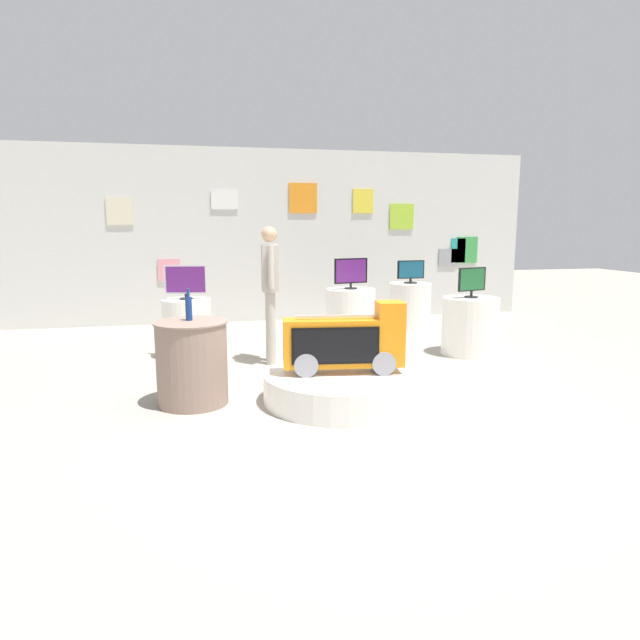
{
  "coord_description": "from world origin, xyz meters",
  "views": [
    {
      "loc": [
        -1.39,
        -5.17,
        1.79
      ],
      "look_at": [
        -0.17,
        0.36,
        0.82
      ],
      "focal_mm": 31.14,
      "sensor_mm": 36.0,
      "label": 1
    }
  ],
  "objects_px": {
    "display_pedestal_center_rear": "(351,314)",
    "main_display_pedestal": "(343,386)",
    "tv_on_right_rear": "(185,281)",
    "display_pedestal_right_rear": "(187,328)",
    "display_pedestal_far_right": "(410,306)",
    "tv_on_center_rear": "(351,272)",
    "display_pedestal_left_rear": "(470,326)",
    "shopper_browsing_near_truck": "(270,283)",
    "novelty_firetruck_tv": "(346,344)",
    "tv_on_far_right": "(411,271)",
    "tv_on_left_rear": "(472,281)",
    "side_table_round": "(192,362)",
    "bottle_on_side_table": "(189,308)"
  },
  "relations": [
    {
      "from": "display_pedestal_far_right",
      "to": "shopper_browsing_near_truck",
      "type": "height_order",
      "value": "shopper_browsing_near_truck"
    },
    {
      "from": "main_display_pedestal",
      "to": "display_pedestal_far_right",
      "type": "height_order",
      "value": "display_pedestal_far_right"
    },
    {
      "from": "display_pedestal_right_rear",
      "to": "display_pedestal_far_right",
      "type": "distance_m",
      "value": 3.98
    },
    {
      "from": "tv_on_center_rear",
      "to": "side_table_round",
      "type": "xyz_separation_m",
      "value": [
        -2.43,
        -2.81,
        -0.63
      ]
    },
    {
      "from": "tv_on_center_rear",
      "to": "display_pedestal_far_right",
      "type": "height_order",
      "value": "tv_on_center_rear"
    },
    {
      "from": "novelty_firetruck_tv",
      "to": "side_table_round",
      "type": "distance_m",
      "value": 1.56
    },
    {
      "from": "display_pedestal_center_rear",
      "to": "tv_on_far_right",
      "type": "xyz_separation_m",
      "value": [
        1.24,
        0.61,
        0.6
      ]
    },
    {
      "from": "novelty_firetruck_tv",
      "to": "bottle_on_side_table",
      "type": "relative_size",
      "value": 3.92
    },
    {
      "from": "display_pedestal_left_rear",
      "to": "display_pedestal_far_right",
      "type": "relative_size",
      "value": 1.0
    },
    {
      "from": "display_pedestal_right_rear",
      "to": "tv_on_far_right",
      "type": "distance_m",
      "value": 4.02
    },
    {
      "from": "tv_on_far_right",
      "to": "novelty_firetruck_tv",
      "type": "bearing_deg",
      "value": -120.35
    },
    {
      "from": "display_pedestal_center_rear",
      "to": "display_pedestal_right_rear",
      "type": "distance_m",
      "value": 2.61
    },
    {
      "from": "main_display_pedestal",
      "to": "tv_on_far_right",
      "type": "distance_m",
      "value": 4.33
    },
    {
      "from": "novelty_firetruck_tv",
      "to": "side_table_round",
      "type": "bearing_deg",
      "value": 171.02
    },
    {
      "from": "tv_on_left_rear",
      "to": "shopper_browsing_near_truck",
      "type": "relative_size",
      "value": 0.26
    },
    {
      "from": "tv_on_left_rear",
      "to": "tv_on_right_rear",
      "type": "height_order",
      "value": "tv_on_right_rear"
    },
    {
      "from": "tv_on_left_rear",
      "to": "tv_on_center_rear",
      "type": "relative_size",
      "value": 0.82
    },
    {
      "from": "novelty_firetruck_tv",
      "to": "display_pedestal_left_rear",
      "type": "relative_size",
      "value": 1.57
    },
    {
      "from": "main_display_pedestal",
      "to": "bottle_on_side_table",
      "type": "distance_m",
      "value": 1.76
    },
    {
      "from": "tv_on_left_rear",
      "to": "display_pedestal_left_rear",
      "type": "bearing_deg",
      "value": 74.14
    },
    {
      "from": "side_table_round",
      "to": "display_pedestal_far_right",
      "type": "bearing_deg",
      "value": 43.0
    },
    {
      "from": "side_table_round",
      "to": "shopper_browsing_near_truck",
      "type": "relative_size",
      "value": 0.48
    },
    {
      "from": "tv_on_far_right",
      "to": "side_table_round",
      "type": "bearing_deg",
      "value": -137.04
    },
    {
      "from": "display_pedestal_center_rear",
      "to": "bottle_on_side_table",
      "type": "xyz_separation_m",
      "value": [
        -2.45,
        -2.75,
        0.58
      ]
    },
    {
      "from": "display_pedestal_center_rear",
      "to": "shopper_browsing_near_truck",
      "type": "bearing_deg",
      "value": -138.31
    },
    {
      "from": "tv_on_center_rear",
      "to": "display_pedestal_far_right",
      "type": "xyz_separation_m",
      "value": [
        1.24,
        0.62,
        -0.66
      ]
    },
    {
      "from": "bottle_on_side_table",
      "to": "shopper_browsing_near_truck",
      "type": "distance_m",
      "value": 1.78
    },
    {
      "from": "tv_on_left_rear",
      "to": "display_pedestal_right_rear",
      "type": "xyz_separation_m",
      "value": [
        -3.85,
        0.68,
        -0.63
      ]
    },
    {
      "from": "main_display_pedestal",
      "to": "side_table_round",
      "type": "distance_m",
      "value": 1.55
    },
    {
      "from": "display_pedestal_far_right",
      "to": "main_display_pedestal",
      "type": "bearing_deg",
      "value": -120.64
    },
    {
      "from": "display_pedestal_left_rear",
      "to": "display_pedestal_center_rear",
      "type": "relative_size",
      "value": 1.0
    },
    {
      "from": "display_pedestal_left_rear",
      "to": "tv_on_center_rear",
      "type": "relative_size",
      "value": 1.42
    },
    {
      "from": "novelty_firetruck_tv",
      "to": "display_pedestal_center_rear",
      "type": "xyz_separation_m",
      "value": [
        0.9,
        3.05,
        -0.2
      ]
    },
    {
      "from": "side_table_round",
      "to": "shopper_browsing_near_truck",
      "type": "bearing_deg",
      "value": 56.98
    },
    {
      "from": "tv_on_right_rear",
      "to": "display_pedestal_far_right",
      "type": "xyz_separation_m",
      "value": [
        3.75,
        1.34,
        -0.65
      ]
    },
    {
      "from": "display_pedestal_right_rear",
      "to": "novelty_firetruck_tv",
      "type": "bearing_deg",
      "value": -55.5
    },
    {
      "from": "tv_on_center_rear",
      "to": "display_pedestal_right_rear",
      "type": "bearing_deg",
      "value": -164.18
    },
    {
      "from": "display_pedestal_right_rear",
      "to": "display_pedestal_far_right",
      "type": "relative_size",
      "value": 1.0
    },
    {
      "from": "display_pedestal_left_rear",
      "to": "tv_on_right_rear",
      "type": "xyz_separation_m",
      "value": [
        -3.85,
        0.67,
        0.65
      ]
    },
    {
      "from": "novelty_firetruck_tv",
      "to": "tv_on_center_rear",
      "type": "height_order",
      "value": "tv_on_center_rear"
    },
    {
      "from": "tv_on_left_rear",
      "to": "display_pedestal_center_rear",
      "type": "bearing_deg",
      "value": 133.81
    },
    {
      "from": "tv_on_far_right",
      "to": "side_table_round",
      "type": "distance_m",
      "value": 5.05
    },
    {
      "from": "main_display_pedestal",
      "to": "tv_on_right_rear",
      "type": "relative_size",
      "value": 2.94
    },
    {
      "from": "display_pedestal_center_rear",
      "to": "display_pedestal_far_right",
      "type": "xyz_separation_m",
      "value": [
        1.24,
        0.62,
        0.0
      ]
    },
    {
      "from": "main_display_pedestal",
      "to": "side_table_round",
      "type": "xyz_separation_m",
      "value": [
        -1.51,
        0.23,
        0.28
      ]
    },
    {
      "from": "tv_on_left_rear",
      "to": "tv_on_center_rear",
      "type": "height_order",
      "value": "tv_on_center_rear"
    },
    {
      "from": "main_display_pedestal",
      "to": "tv_on_center_rear",
      "type": "height_order",
      "value": "tv_on_center_rear"
    },
    {
      "from": "side_table_round",
      "to": "shopper_browsing_near_truck",
      "type": "height_order",
      "value": "shopper_browsing_near_truck"
    },
    {
      "from": "novelty_firetruck_tv",
      "to": "display_pedestal_center_rear",
      "type": "relative_size",
      "value": 1.57
    },
    {
      "from": "display_pedestal_center_rear",
      "to": "main_display_pedestal",
      "type": "bearing_deg",
      "value": -106.91
    }
  ]
}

